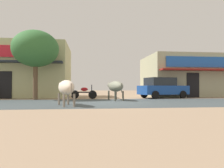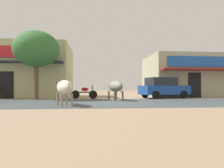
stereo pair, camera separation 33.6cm
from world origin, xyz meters
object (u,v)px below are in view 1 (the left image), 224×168
object	(u,v)px
parked_motorcycle	(84,93)
cow_far_dark	(115,87)
parked_hatchback_car	(162,88)
roadside_tree	(36,49)
cow_near_brown	(66,88)

from	to	relation	value
parked_motorcycle	cow_far_dark	world-z (taller)	cow_far_dark
parked_motorcycle	parked_hatchback_car	bearing A→B (deg)	3.10
roadside_tree	parked_hatchback_car	distance (m)	10.07
parked_hatchback_car	roadside_tree	bearing A→B (deg)	-173.88
parked_motorcycle	cow_near_brown	distance (m)	5.74
roadside_tree	cow_far_dark	size ratio (longest dim) A/B	1.81
parked_motorcycle	cow_near_brown	world-z (taller)	cow_near_brown
parked_motorcycle	cow_far_dark	bearing A→B (deg)	-43.21
parked_hatchback_car	parked_motorcycle	world-z (taller)	parked_hatchback_car
parked_hatchback_car	parked_motorcycle	size ratio (longest dim) A/B	2.13
cow_near_brown	parked_hatchback_car	bearing A→B (deg)	40.66
parked_hatchback_car	cow_far_dark	bearing A→B (deg)	-150.57
roadside_tree	parked_hatchback_car	bearing A→B (deg)	6.12
roadside_tree	cow_near_brown	size ratio (longest dim) A/B	1.99
parked_motorcycle	roadside_tree	bearing A→B (deg)	-168.37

